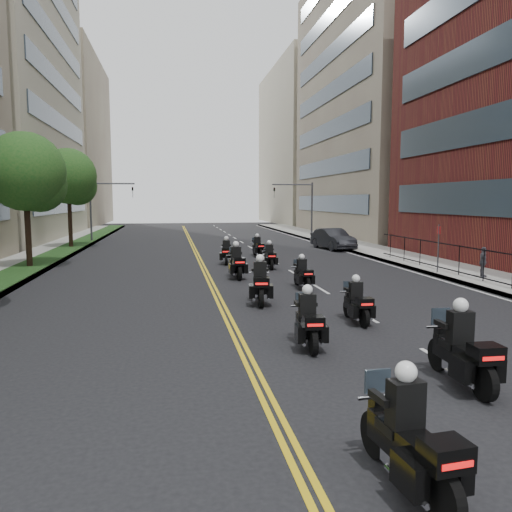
% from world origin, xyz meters
% --- Properties ---
extents(ground, '(160.00, 160.00, 0.00)m').
position_xyz_m(ground, '(0.00, 0.00, 0.00)').
color(ground, black).
rests_on(ground, ground).
extents(sidewalk_right, '(4.00, 90.00, 0.15)m').
position_xyz_m(sidewalk_right, '(12.00, 25.00, 0.07)').
color(sidewalk_right, gray).
rests_on(sidewalk_right, ground).
extents(sidewalk_left, '(4.00, 90.00, 0.15)m').
position_xyz_m(sidewalk_left, '(-12.00, 25.00, 0.07)').
color(sidewalk_left, gray).
rests_on(sidewalk_left, ground).
extents(grass_strip, '(2.00, 90.00, 0.04)m').
position_xyz_m(grass_strip, '(-11.20, 25.00, 0.17)').
color(grass_strip, '#193613').
rests_on(grass_strip, sidewalk_left).
extents(building_right_tan, '(15.11, 28.00, 30.00)m').
position_xyz_m(building_right_tan, '(21.48, 48.00, 15.00)').
color(building_right_tan, '#816E5E').
rests_on(building_right_tan, ground).
extents(building_right_far, '(15.00, 28.00, 26.00)m').
position_xyz_m(building_right_far, '(21.50, 78.00, 13.00)').
color(building_right_far, '#AAA389').
rests_on(building_right_far, ground).
extents(building_left_far, '(16.00, 28.00, 26.00)m').
position_xyz_m(building_left_far, '(-22.00, 78.00, 13.00)').
color(building_left_far, '#816E5E').
rests_on(building_left_far, ground).
extents(traffic_signal_right, '(4.09, 0.20, 5.60)m').
position_xyz_m(traffic_signal_right, '(9.54, 42.00, 3.70)').
color(traffic_signal_right, '#3F3F44').
rests_on(traffic_signal_right, ground).
extents(traffic_signal_left, '(4.09, 0.20, 5.60)m').
position_xyz_m(traffic_signal_left, '(-9.54, 42.00, 3.70)').
color(traffic_signal_left, '#3F3F44').
rests_on(traffic_signal_left, ground).
extents(motorcycle_0, '(0.66, 2.38, 1.76)m').
position_xyz_m(motorcycle_0, '(-0.15, 0.13, 0.69)').
color(motorcycle_0, black).
rests_on(motorcycle_0, ground).
extents(motorcycle_1, '(0.59, 2.52, 1.86)m').
position_xyz_m(motorcycle_1, '(2.73, 3.50, 0.74)').
color(motorcycle_1, black).
rests_on(motorcycle_1, ground).
extents(motorcycle_2, '(0.60, 2.27, 1.67)m').
position_xyz_m(motorcycle_2, '(0.29, 6.75, 0.66)').
color(motorcycle_2, black).
rests_on(motorcycle_2, ground).
extents(motorcycle_3, '(0.48, 2.08, 1.54)m').
position_xyz_m(motorcycle_3, '(2.55, 9.09, 0.61)').
color(motorcycle_3, black).
rests_on(motorcycle_3, ground).
extents(motorcycle_4, '(0.76, 2.52, 1.86)m').
position_xyz_m(motorcycle_4, '(0.03, 12.53, 0.74)').
color(motorcycle_4, black).
rests_on(motorcycle_4, ground).
extents(motorcycle_5, '(0.50, 2.07, 1.53)m').
position_xyz_m(motorcycle_5, '(2.45, 15.42, 0.60)').
color(motorcycle_5, black).
rests_on(motorcycle_5, ground).
extents(motorcycle_6, '(0.59, 2.52, 1.86)m').
position_xyz_m(motorcycle_6, '(-0.06, 18.75, 0.73)').
color(motorcycle_6, black).
rests_on(motorcycle_6, ground).
extents(motorcycle_7, '(0.51, 2.19, 1.62)m').
position_xyz_m(motorcycle_7, '(2.26, 21.96, 0.64)').
color(motorcycle_7, black).
rests_on(motorcycle_7, ground).
extents(motorcycle_8, '(0.68, 2.29, 1.69)m').
position_xyz_m(motorcycle_8, '(0.06, 24.51, 0.67)').
color(motorcycle_8, black).
rests_on(motorcycle_8, ground).
extents(motorcycle_9, '(0.60, 2.16, 1.59)m').
position_xyz_m(motorcycle_9, '(2.64, 28.07, 0.63)').
color(motorcycle_9, black).
rests_on(motorcycle_9, ground).
extents(parked_sedan, '(2.45, 5.21, 1.65)m').
position_xyz_m(parked_sedan, '(9.40, 32.08, 0.83)').
color(parked_sedan, black).
rests_on(parked_sedan, ground).
extents(pedestrian_c, '(0.62, 0.93, 1.48)m').
position_xyz_m(pedestrian_c, '(11.78, 16.20, 0.89)').
color(pedestrian_c, '#47464E').
rests_on(pedestrian_c, sidewalk_right).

